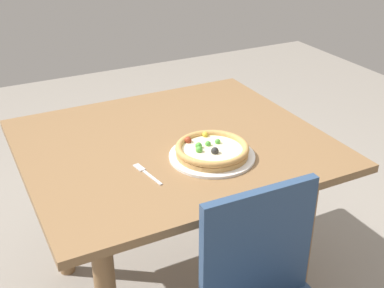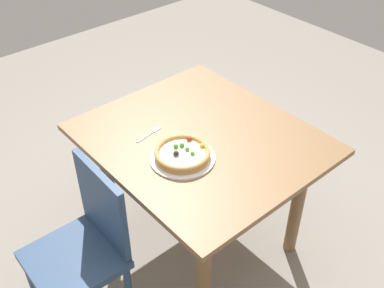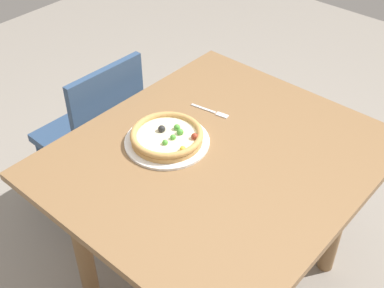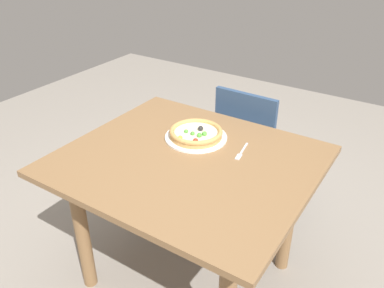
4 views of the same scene
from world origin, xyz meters
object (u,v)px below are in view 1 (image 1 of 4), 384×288
Objects in this scene: fork at (146,172)px; dining_table at (174,169)px; pizza at (212,150)px; plate at (212,156)px.

dining_table is at bearing -56.25° from fork.
dining_table is 0.25m from pizza.
pizza is 0.26m from fork.
dining_table is 0.29m from fork.
pizza is at bearing -68.88° from dining_table.
pizza is at bearing -100.55° from fork.
plate reaches higher than fork.
dining_table is at bearing 111.12° from pizza.
pizza is 1.61× the size of fork.
dining_table is 3.63× the size of plate.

